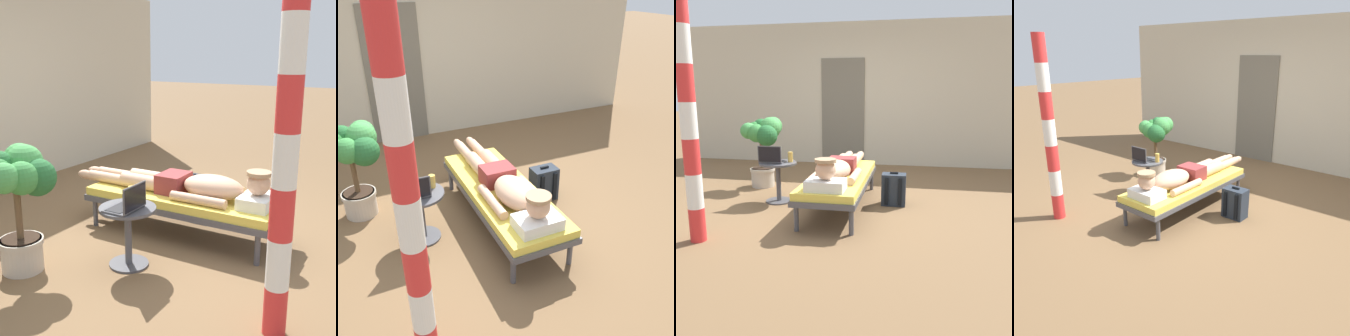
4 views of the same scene
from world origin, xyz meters
The scene contains 9 objects.
ground_plane centered at (0.00, 0.00, 0.00)m, with size 40.00×40.00×0.00m, color brown.
lounge_chair centered at (0.14, -0.14, 0.35)m, with size 0.67×1.96×0.42m.
person_reclining centered at (0.14, -0.23, 0.52)m, with size 0.53×2.17×0.33m.
side_table centered at (-0.70, -0.07, 0.36)m, with size 0.48×0.48×0.52m.
laptop centered at (-0.76, -0.12, 0.58)m, with size 0.31×0.24×0.23m.
drink_glass centered at (-0.55, -0.01, 0.59)m, with size 0.06×0.06×0.13m, color gold.
backpack centered at (0.78, 0.08, 0.20)m, with size 0.30×0.26×0.42m.
potted_plant centered at (-1.18, 0.64, 0.70)m, with size 0.58×0.50×1.05m.
porch_post centered at (-1.00, -1.44, 1.16)m, with size 0.15×0.15×2.31m.
Camera 1 is at (-3.50, -2.11, 1.77)m, focal length 47.14 mm.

